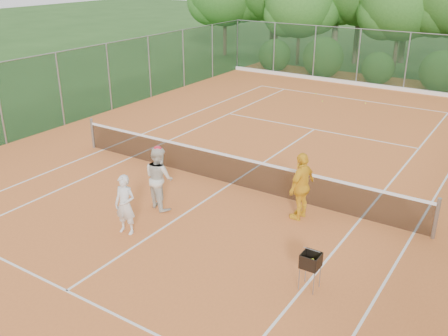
# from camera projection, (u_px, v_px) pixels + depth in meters

# --- Properties ---
(ground) EXTENTS (120.00, 120.00, 0.00)m
(ground) POSITION_uv_depth(u_px,v_px,m) (230.00, 185.00, 15.35)
(ground) COLOR #254A1A
(ground) RESTS_ON ground
(clay_court) EXTENTS (18.00, 36.00, 0.02)m
(clay_court) POSITION_uv_depth(u_px,v_px,m) (230.00, 184.00, 15.34)
(clay_court) COLOR orange
(clay_court) RESTS_ON ground
(tennis_net) EXTENTS (11.97, 0.10, 1.10)m
(tennis_net) POSITION_uv_depth(u_px,v_px,m) (231.00, 169.00, 15.14)
(tennis_net) COLOR gray
(tennis_net) RESTS_ON clay_court
(player_white) EXTENTS (0.62, 0.45, 1.55)m
(player_white) POSITION_uv_depth(u_px,v_px,m) (125.00, 205.00, 12.33)
(player_white) COLOR silver
(player_white) RESTS_ON clay_court
(player_center_grp) EXTENTS (1.04, 0.92, 1.81)m
(player_center_grp) POSITION_uv_depth(u_px,v_px,m) (159.00, 178.00, 13.59)
(player_center_grp) COLOR beige
(player_center_grp) RESTS_ON clay_court
(player_yellow) EXTENTS (0.57, 1.13, 1.85)m
(player_yellow) POSITION_uv_depth(u_px,v_px,m) (302.00, 186.00, 13.00)
(player_yellow) COLOR yellow
(player_yellow) RESTS_ON clay_court
(ball_hopper) EXTENTS (0.37, 0.37, 0.84)m
(ball_hopper) POSITION_uv_depth(u_px,v_px,m) (311.00, 261.00, 10.23)
(ball_hopper) COLOR gray
(ball_hopper) RESTS_ON clay_court
(stray_ball_a) EXTENTS (0.07, 0.07, 0.07)m
(stray_ball_a) POSITION_uv_depth(u_px,v_px,m) (322.00, 101.00, 24.21)
(stray_ball_a) COLOR #CED631
(stray_ball_a) RESTS_ON clay_court
(stray_ball_b) EXTENTS (0.07, 0.07, 0.07)m
(stray_ball_b) POSITION_uv_depth(u_px,v_px,m) (316.00, 94.00, 25.58)
(stray_ball_b) COLOR #D2ED37
(stray_ball_b) RESTS_ON clay_court
(stray_ball_c) EXTENTS (0.07, 0.07, 0.07)m
(stray_ball_c) POSITION_uv_depth(u_px,v_px,m) (365.00, 103.00, 23.87)
(stray_ball_c) COLOR yellow
(stray_ball_c) RESTS_ON clay_court
(court_markings) EXTENTS (11.03, 23.83, 0.01)m
(court_markings) POSITION_uv_depth(u_px,v_px,m) (230.00, 184.00, 15.34)
(court_markings) COLOR white
(court_markings) RESTS_ON clay_court
(fence_back) EXTENTS (18.07, 0.07, 3.00)m
(fence_back) POSITION_uv_depth(u_px,v_px,m) (382.00, 60.00, 26.37)
(fence_back) COLOR #19381E
(fence_back) RESTS_ON clay_court
(fence_left) EXTENTS (0.07, 33.07, 3.00)m
(fence_left) POSITION_uv_depth(u_px,v_px,m) (0.00, 105.00, 18.12)
(fence_left) COLOR #19381E
(fence_left) RESTS_ON clay_court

